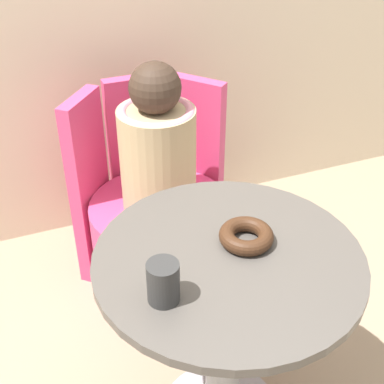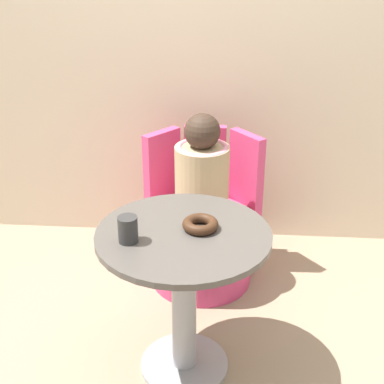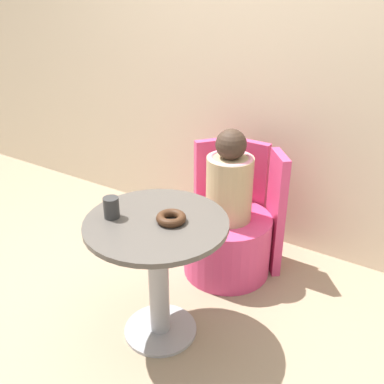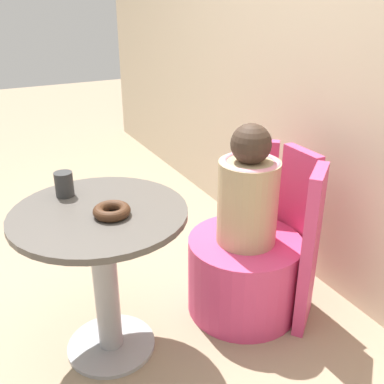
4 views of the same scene
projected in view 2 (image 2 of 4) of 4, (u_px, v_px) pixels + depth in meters
ground_plane at (176, 359)px, 2.30m from camera, size 12.00×12.00×0.00m
back_wall at (196, 30)px, 2.79m from camera, size 6.00×0.06×2.40m
round_table at (184, 275)px, 2.07m from camera, size 0.66×0.66×0.65m
tub_chair at (201, 248)px, 2.77m from camera, size 0.52×0.52×0.37m
booth_backrest at (204, 197)px, 2.88m from camera, size 0.62×0.23×0.75m
child_figure at (202, 173)px, 2.58m from camera, size 0.26×0.26×0.54m
donut at (200, 224)px, 2.00m from camera, size 0.14×0.14×0.04m
cup at (128, 229)px, 1.91m from camera, size 0.07×0.07×0.10m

